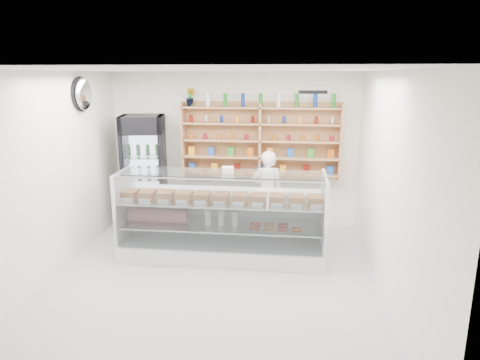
# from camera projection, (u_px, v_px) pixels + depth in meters

# --- Properties ---
(room) EXTENTS (5.00, 5.00, 5.00)m
(room) POSITION_uv_depth(u_px,v_px,m) (208.00, 182.00, 5.47)
(room) COLOR #B1B0B5
(room) RESTS_ON ground
(display_counter) EXTENTS (3.08, 0.92, 1.34)m
(display_counter) POSITION_uv_depth(u_px,v_px,m) (222.00, 234.00, 6.56)
(display_counter) COLOR white
(display_counter) RESTS_ON floor
(shop_worker) EXTENTS (0.59, 0.44, 1.49)m
(shop_worker) POSITION_uv_depth(u_px,v_px,m) (267.00, 193.00, 7.43)
(shop_worker) COLOR white
(shop_worker) RESTS_ON floor
(drinks_cooler) EXTENTS (0.86, 0.85, 2.05)m
(drinks_cooler) POSITION_uv_depth(u_px,v_px,m) (145.00, 172.00, 7.70)
(drinks_cooler) COLOR black
(drinks_cooler) RESTS_ON floor
(wall_shelving) EXTENTS (2.84, 0.28, 1.33)m
(wall_shelving) POSITION_uv_depth(u_px,v_px,m) (260.00, 141.00, 7.62)
(wall_shelving) COLOR #A36E4D
(wall_shelving) RESTS_ON back_wall
(potted_plant) EXTENTS (0.21, 0.19, 0.33)m
(potted_plant) POSITION_uv_depth(u_px,v_px,m) (190.00, 97.00, 7.58)
(potted_plant) COLOR #1E6626
(potted_plant) RESTS_ON wall_shelving
(security_mirror) EXTENTS (0.15, 0.50, 0.50)m
(security_mirror) POSITION_uv_depth(u_px,v_px,m) (84.00, 94.00, 6.62)
(security_mirror) COLOR silver
(security_mirror) RESTS_ON left_wall
(wall_sign) EXTENTS (0.62, 0.03, 0.20)m
(wall_sign) POSITION_uv_depth(u_px,v_px,m) (313.00, 92.00, 7.44)
(wall_sign) COLOR white
(wall_sign) RESTS_ON back_wall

